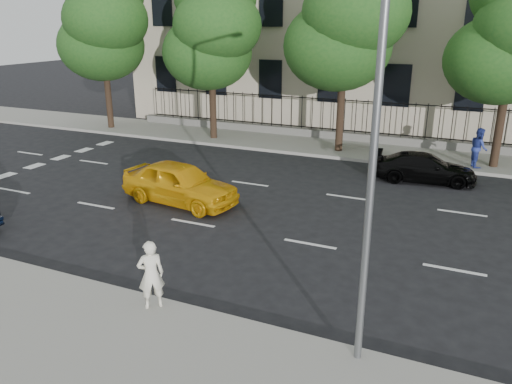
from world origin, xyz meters
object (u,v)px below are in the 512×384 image
Objects in this scene: black_sedan at (425,168)px; woman_near at (151,274)px; street_light at (384,90)px; yellow_taxi at (180,183)px.

black_sedan is 13.36m from woman_near.
yellow_taxi is (-7.88, 5.74, -4.40)m from street_light.
woman_near is at bearing -172.21° from street_light.
street_light is 12.78m from black_sedan.
street_light reaches higher than black_sedan.
black_sedan is at bearing -152.58° from woman_near.
street_light is at bearing -118.51° from yellow_taxi.
yellow_taxi is at bearing 143.93° from street_light.
street_light is 6.27m from woman_near.
black_sedan is 2.48× the size of woman_near.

